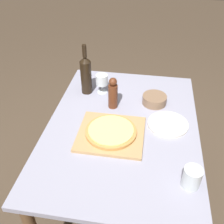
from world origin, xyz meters
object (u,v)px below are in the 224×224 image
Objects in this scene: pepper_mill at (113,94)px; small_bowl at (154,100)px; wine_bottle at (86,74)px; pizza at (111,131)px; wine_glass at (102,80)px.

pepper_mill is 0.28m from small_bowl.
wine_bottle is at bearing 145.09° from pepper_mill.
wine_bottle is 1.64× the size of pepper_mill.
pizza is 2.12× the size of wine_glass.
small_bowl is at bearing 56.74° from pizza.
wine_bottle reaches higher than wine_glass.
small_bowl is (0.26, 0.08, -0.07)m from pepper_mill.
wine_glass is (-0.13, 0.43, 0.07)m from pizza.
small_bowl is (0.23, 0.35, -0.00)m from pizza.
small_bowl is at bearing -7.64° from wine_bottle.
wine_bottle is at bearing 172.36° from small_bowl.
pepper_mill is 0.19m from wine_glass.
wine_bottle is at bearing -173.13° from wine_glass.
wine_bottle reaches higher than pepper_mill.
wine_glass is 0.87× the size of small_bowl.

